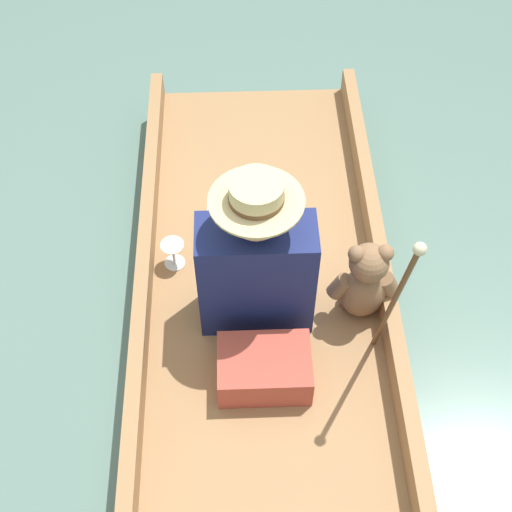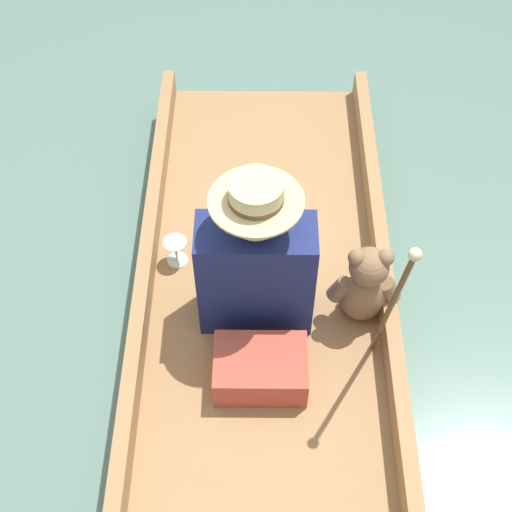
% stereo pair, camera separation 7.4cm
% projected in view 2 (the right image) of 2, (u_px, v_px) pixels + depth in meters
% --- Properties ---
extents(ground_plane, '(16.00, 16.00, 0.00)m').
position_uv_depth(ground_plane, '(264.00, 318.00, 3.20)').
color(ground_plane, slate).
extents(punt_boat, '(1.09, 2.76, 0.29)m').
position_uv_depth(punt_boat, '(264.00, 307.00, 3.13)').
color(punt_boat, '#997047').
rests_on(punt_boat, ground_plane).
extents(seat_cushion, '(0.36, 0.25, 0.16)m').
position_uv_depth(seat_cushion, '(260.00, 369.00, 2.78)').
color(seat_cushion, '#B24738').
rests_on(seat_cushion, punt_boat).
extents(seated_person, '(0.46, 0.70, 0.80)m').
position_uv_depth(seated_person, '(256.00, 258.00, 2.86)').
color(seated_person, white).
rests_on(seated_person, punt_boat).
extents(teddy_bear, '(0.31, 0.18, 0.44)m').
position_uv_depth(teddy_bear, '(365.00, 286.00, 2.87)').
color(teddy_bear, '#846042').
rests_on(teddy_bear, punt_boat).
extents(wine_glass, '(0.10, 0.10, 0.13)m').
position_uv_depth(wine_glass, '(175.00, 247.00, 3.13)').
color(wine_glass, silver).
rests_on(wine_glass, punt_boat).
extents(walking_cane, '(0.04, 0.22, 0.90)m').
position_uv_depth(walking_cane, '(394.00, 299.00, 2.45)').
color(walking_cane, brown).
rests_on(walking_cane, punt_boat).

